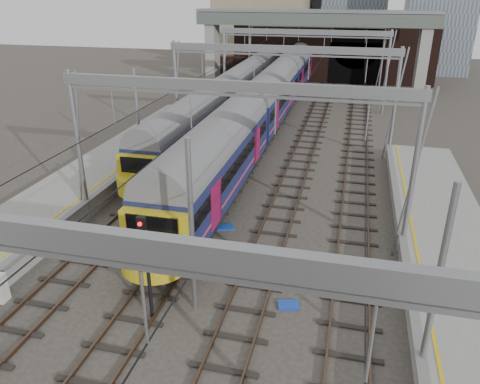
# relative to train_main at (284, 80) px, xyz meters

# --- Properties ---
(ground) EXTENTS (160.00, 160.00, 0.00)m
(ground) POSITION_rel_train_main_xyz_m (2.00, -37.28, -2.60)
(ground) COLOR #38332D
(ground) RESTS_ON ground
(tracks) EXTENTS (14.40, 80.00, 0.22)m
(tracks) POSITION_rel_train_main_xyz_m (2.00, -22.28, -2.58)
(tracks) COLOR #4C3828
(tracks) RESTS_ON ground
(overhead_line) EXTENTS (16.80, 80.00, 8.00)m
(overhead_line) POSITION_rel_train_main_xyz_m (2.00, -15.80, 3.97)
(overhead_line) COLOR gray
(overhead_line) RESTS_ON ground
(retaining_wall) EXTENTS (28.00, 2.75, 9.00)m
(retaining_wall) POSITION_rel_train_main_xyz_m (3.40, 14.65, 1.74)
(retaining_wall) COLOR black
(retaining_wall) RESTS_ON ground
(overbridge) EXTENTS (28.00, 3.00, 9.25)m
(overbridge) POSITION_rel_train_main_xyz_m (2.00, 8.72, 4.67)
(overbridge) COLOR gray
(overbridge) RESTS_ON ground
(train_main) EXTENTS (2.98, 68.80, 5.06)m
(train_main) POSITION_rel_train_main_xyz_m (0.00, 0.00, 0.00)
(train_main) COLOR black
(train_main) RESTS_ON ground
(train_second) EXTENTS (2.59, 44.92, 4.52)m
(train_second) POSITION_rel_train_main_xyz_m (-4.00, -4.91, -0.24)
(train_second) COLOR black
(train_second) RESTS_ON ground
(signal_near_centre) EXTENTS (0.33, 0.45, 4.39)m
(signal_near_centre) POSITION_rel_train_main_xyz_m (0.58, -36.31, 0.22)
(signal_near_centre) COLOR black
(signal_near_centre) RESTS_ON ground
(equip_cover_a) EXTENTS (1.05, 0.90, 0.10)m
(equip_cover_a) POSITION_rel_train_main_xyz_m (-0.38, -32.27, -2.54)
(equip_cover_a) COLOR #173EAF
(equip_cover_a) RESTS_ON ground
(equip_cover_b) EXTENTS (1.05, 0.89, 0.10)m
(equip_cover_b) POSITION_rel_train_main_xyz_m (1.37, -28.62, -2.54)
(equip_cover_b) COLOR #173EAF
(equip_cover_b) RESTS_ON ground
(equip_cover_c) EXTENTS (0.95, 0.76, 0.10)m
(equip_cover_c) POSITION_rel_train_main_xyz_m (5.60, -34.35, -2.55)
(equip_cover_c) COLOR #173EAF
(equip_cover_c) RESTS_ON ground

